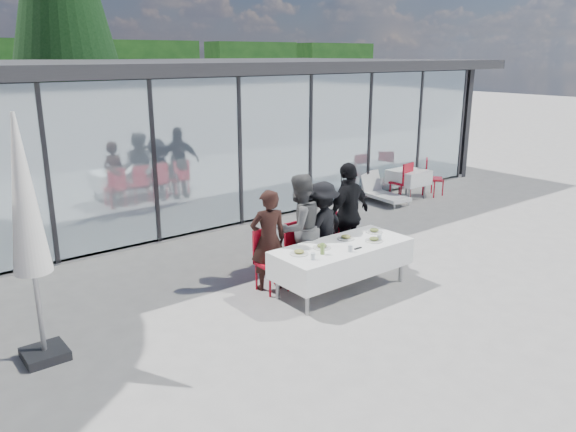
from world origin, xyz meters
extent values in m
plane|color=gray|center=(0.00, 0.00, 0.00)|extent=(90.00, 90.00, 0.00)
cube|color=gray|center=(2.00, 8.00, 0.05)|extent=(14.00, 8.00, 0.10)
cube|color=black|center=(2.00, 11.90, 1.60)|extent=(14.00, 0.20, 3.20)
cube|color=black|center=(8.90, 8.00, 1.60)|extent=(0.20, 8.00, 3.20)
cube|color=silver|center=(2.00, 4.03, 1.60)|extent=(13.60, 0.06, 3.10)
cube|color=#2D2D30|center=(2.00, 7.60, 3.32)|extent=(14.80, 8.80, 0.24)
cube|color=#262628|center=(-2.86, 4.03, 1.60)|extent=(0.08, 0.10, 3.10)
cube|color=#262628|center=(-0.91, 4.03, 1.60)|extent=(0.08, 0.10, 3.10)
cube|color=#262628|center=(1.03, 4.03, 1.60)|extent=(0.08, 0.10, 3.10)
cube|color=#262628|center=(2.97, 4.03, 1.60)|extent=(0.08, 0.10, 3.10)
cube|color=#262628|center=(4.91, 4.03, 1.60)|extent=(0.08, 0.10, 3.10)
cube|color=#262628|center=(6.86, 4.03, 1.60)|extent=(0.08, 0.10, 3.10)
cube|color=#262628|center=(8.80, 4.03, 1.60)|extent=(0.08, 0.10, 3.10)
cube|color=#AD0B1B|center=(-0.50, 6.50, 0.45)|extent=(0.45, 0.45, 0.90)
cube|color=#AD0B1B|center=(1.00, 7.00, 0.45)|extent=(0.45, 0.45, 0.90)
cube|color=#AD0B1B|center=(3.50, 6.50, 0.45)|extent=(0.45, 0.45, 0.90)
cube|color=#AD0B1B|center=(5.50, 7.20, 0.45)|extent=(0.45, 0.45, 0.90)
cube|color=black|center=(2.00, 28.00, 2.20)|extent=(6.50, 2.00, 4.40)
cube|color=black|center=(10.00, 28.00, 2.20)|extent=(6.50, 2.00, 4.40)
cube|color=black|center=(18.00, 28.00, 2.20)|extent=(6.50, 2.00, 4.40)
cube|color=black|center=(26.00, 28.00, 2.20)|extent=(6.50, 2.00, 4.40)
cube|color=white|center=(0.34, 0.14, 0.54)|extent=(2.26, 0.96, 0.42)
cylinder|color=gray|center=(-0.66, -0.21, 0.35)|extent=(0.06, 0.06, 0.71)
cylinder|color=gray|center=(1.34, -0.21, 0.35)|extent=(0.06, 0.06, 0.71)
cylinder|color=gray|center=(-0.66, 0.49, 0.35)|extent=(0.06, 0.06, 0.71)
cylinder|color=gray|center=(1.34, 0.49, 0.35)|extent=(0.06, 0.06, 0.71)
imported|color=black|center=(-0.52, 0.90, 0.81)|extent=(0.73, 0.73, 1.62)
cube|color=#AD0B1B|center=(-0.52, 0.80, 0.45)|extent=(0.44, 0.44, 0.05)
cube|color=#AD0B1B|center=(-0.52, 1.00, 0.70)|extent=(0.44, 0.04, 0.55)
cylinder|color=#AD0B1B|center=(-0.70, 0.62, 0.21)|extent=(0.04, 0.04, 0.43)
cylinder|color=#AD0B1B|center=(-0.34, 0.62, 0.21)|extent=(0.04, 0.04, 0.43)
cylinder|color=#AD0B1B|center=(-0.70, 0.98, 0.21)|extent=(0.04, 0.04, 0.43)
cylinder|color=#AD0B1B|center=(-0.34, 0.98, 0.21)|extent=(0.04, 0.04, 0.43)
imported|color=#555555|center=(0.10, 0.90, 0.89)|extent=(0.89, 0.89, 1.77)
cube|color=#AD0B1B|center=(0.10, 0.80, 0.45)|extent=(0.44, 0.44, 0.05)
cube|color=#AD0B1B|center=(0.10, 1.00, 0.70)|extent=(0.44, 0.04, 0.55)
cylinder|color=#AD0B1B|center=(-0.08, 0.62, 0.21)|extent=(0.04, 0.04, 0.43)
cylinder|color=#AD0B1B|center=(0.28, 0.62, 0.21)|extent=(0.04, 0.04, 0.43)
cylinder|color=#AD0B1B|center=(-0.08, 0.98, 0.21)|extent=(0.04, 0.04, 0.43)
cylinder|color=#AD0B1B|center=(0.28, 0.98, 0.21)|extent=(0.04, 0.04, 0.43)
imported|color=black|center=(0.58, 0.90, 0.79)|extent=(1.22, 1.22, 1.58)
cube|color=#AD0B1B|center=(0.58, 0.80, 0.45)|extent=(0.44, 0.44, 0.05)
cube|color=#AD0B1B|center=(0.58, 1.00, 0.70)|extent=(0.44, 0.04, 0.55)
cylinder|color=#AD0B1B|center=(0.40, 0.62, 0.21)|extent=(0.04, 0.04, 0.43)
cylinder|color=#AD0B1B|center=(0.76, 0.62, 0.21)|extent=(0.04, 0.04, 0.43)
cylinder|color=#AD0B1B|center=(0.40, 0.98, 0.21)|extent=(0.04, 0.04, 0.43)
cylinder|color=#AD0B1B|center=(0.76, 0.98, 0.21)|extent=(0.04, 0.04, 0.43)
imported|color=black|center=(1.20, 0.90, 0.92)|extent=(1.24, 1.24, 1.83)
cube|color=#AD0B1B|center=(1.20, 0.80, 0.45)|extent=(0.44, 0.44, 0.05)
cube|color=#AD0B1B|center=(1.20, 1.00, 0.70)|extent=(0.44, 0.04, 0.55)
cylinder|color=#AD0B1B|center=(1.02, 0.62, 0.21)|extent=(0.04, 0.04, 0.43)
cylinder|color=#AD0B1B|center=(1.38, 0.62, 0.21)|extent=(0.04, 0.04, 0.43)
cylinder|color=#AD0B1B|center=(1.02, 0.98, 0.21)|extent=(0.04, 0.04, 0.43)
cylinder|color=#AD0B1B|center=(1.38, 0.98, 0.21)|extent=(0.04, 0.04, 0.43)
cylinder|color=silver|center=(-0.45, 0.24, 0.76)|extent=(0.28, 0.28, 0.01)
ellipsoid|color=tan|center=(-0.45, 0.24, 0.79)|extent=(0.15, 0.15, 0.05)
cylinder|color=silver|center=(0.00, 0.23, 0.76)|extent=(0.28, 0.28, 0.01)
ellipsoid|color=#395D22|center=(0.00, 0.23, 0.79)|extent=(0.15, 0.15, 0.05)
cylinder|color=silver|center=(0.59, 0.32, 0.76)|extent=(0.28, 0.28, 0.01)
ellipsoid|color=tan|center=(0.59, 0.32, 0.79)|extent=(0.15, 0.15, 0.05)
cylinder|color=silver|center=(1.20, 0.28, 0.76)|extent=(0.28, 0.28, 0.01)
ellipsoid|color=#395D22|center=(1.20, 0.28, 0.79)|extent=(0.15, 0.15, 0.05)
cylinder|color=silver|center=(0.86, -0.03, 0.76)|extent=(0.28, 0.28, 0.01)
ellipsoid|color=#395D22|center=(0.86, -0.03, 0.79)|extent=(0.15, 0.15, 0.05)
cylinder|color=#87B24A|center=(-0.18, 0.02, 0.83)|extent=(0.06, 0.06, 0.17)
cylinder|color=silver|center=(0.22, -0.15, 0.80)|extent=(0.07, 0.07, 0.10)
cylinder|color=silver|center=(0.95, -0.07, 0.80)|extent=(0.07, 0.07, 0.10)
cylinder|color=silver|center=(-0.44, -0.06, 0.80)|extent=(0.07, 0.07, 0.10)
cube|color=black|center=(0.41, -0.13, 0.76)|extent=(0.14, 0.03, 0.01)
cube|color=white|center=(5.74, 3.35, 0.56)|extent=(0.86, 0.86, 0.36)
cylinder|color=gray|center=(5.44, 3.05, 0.36)|extent=(0.05, 0.05, 0.72)
cylinder|color=gray|center=(6.04, 3.05, 0.36)|extent=(0.05, 0.05, 0.72)
cylinder|color=gray|center=(5.44, 3.65, 0.36)|extent=(0.05, 0.05, 0.72)
cylinder|color=gray|center=(6.04, 3.65, 0.36)|extent=(0.05, 0.05, 0.72)
cube|color=#AD0B1B|center=(6.49, 3.14, 0.45)|extent=(0.62, 0.62, 0.05)
cube|color=#AD0B1B|center=(6.37, 3.30, 0.70)|extent=(0.37, 0.30, 0.55)
cylinder|color=#AD0B1B|center=(6.31, 2.96, 0.21)|extent=(0.04, 0.04, 0.43)
cylinder|color=#AD0B1B|center=(6.67, 2.96, 0.21)|extent=(0.04, 0.04, 0.43)
cylinder|color=#AD0B1B|center=(6.31, 3.32, 0.21)|extent=(0.04, 0.04, 0.43)
cylinder|color=#AD0B1B|center=(6.67, 3.32, 0.21)|extent=(0.04, 0.04, 0.43)
cube|color=#AD0B1B|center=(5.47, 3.38, 0.45)|extent=(0.49, 0.49, 0.05)
cube|color=#AD0B1B|center=(5.49, 3.18, 0.70)|extent=(0.44, 0.10, 0.55)
cylinder|color=#AD0B1B|center=(5.29, 3.20, 0.21)|extent=(0.04, 0.04, 0.43)
cylinder|color=#AD0B1B|center=(5.65, 3.20, 0.21)|extent=(0.04, 0.04, 0.43)
cylinder|color=#AD0B1B|center=(5.29, 3.56, 0.21)|extent=(0.04, 0.04, 0.43)
cylinder|color=#AD0B1B|center=(5.65, 3.56, 0.21)|extent=(0.04, 0.04, 0.43)
cube|color=black|center=(-3.95, 0.87, 0.06)|extent=(0.50, 0.50, 0.12)
cylinder|color=gray|center=(-3.95, 0.87, 1.35)|extent=(0.06, 0.06, 2.70)
cone|color=white|center=(-3.95, 0.87, 2.07)|extent=(0.44, 0.44, 1.86)
cube|color=white|center=(4.92, 3.40, 0.18)|extent=(0.71, 1.35, 0.08)
cube|color=white|center=(4.97, 3.95, 0.45)|extent=(0.62, 0.31, 0.54)
cylinder|color=white|center=(4.67, 2.85, 0.07)|extent=(0.04, 0.04, 0.14)
cylinder|color=white|center=(5.17, 2.85, 0.07)|extent=(0.04, 0.04, 0.14)
cylinder|color=white|center=(4.67, 3.95, 0.07)|extent=(0.04, 0.04, 0.14)
cylinder|color=white|center=(5.17, 3.95, 0.07)|extent=(0.04, 0.04, 0.14)
cylinder|color=#382316|center=(0.50, 13.00, 1.00)|extent=(0.44, 0.44, 2.00)
camera|label=1|loc=(-5.41, -5.79, 3.60)|focal=35.00mm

